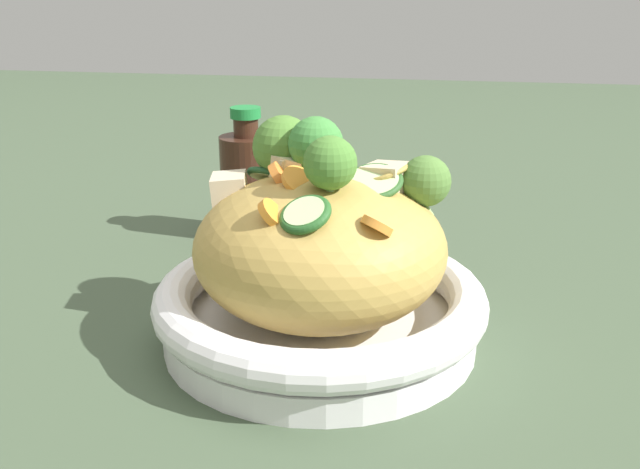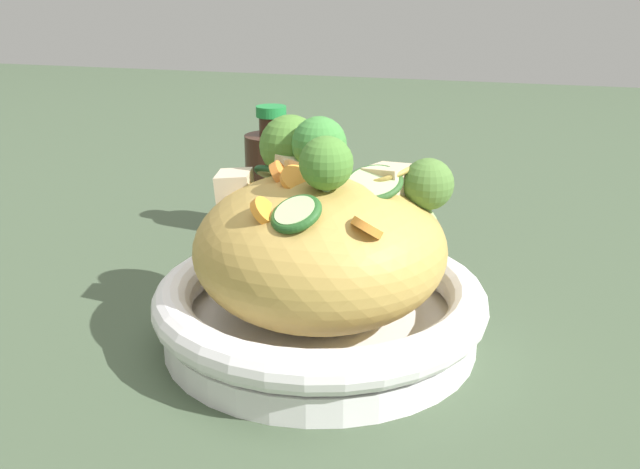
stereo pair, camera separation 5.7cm
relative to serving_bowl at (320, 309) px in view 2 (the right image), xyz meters
name	(u,v)px [view 2 (the right image)]	position (x,y,z in m)	size (l,w,h in m)	color
ground_plane	(320,340)	(0.00, 0.00, -0.03)	(3.00, 3.00, 0.00)	#41513A
serving_bowl	(320,309)	(0.00, 0.00, 0.00)	(0.26, 0.26, 0.05)	white
noodle_heap	(320,248)	(0.00, 0.00, 0.05)	(0.19, 0.19, 0.12)	tan
broccoli_florets	(329,157)	(0.02, 0.00, 0.12)	(0.12, 0.17, 0.07)	#A4B778
carrot_coins	(332,193)	(-0.01, -0.01, 0.10)	(0.15, 0.12, 0.04)	orange
zucchini_slices	(321,190)	(-0.01, 0.00, 0.10)	(0.15, 0.14, 0.03)	beige
chicken_chunks	(305,177)	(0.02, 0.02, 0.10)	(0.05, 0.16, 0.04)	beige
soy_sauce_bottle	(273,181)	(0.23, 0.12, 0.03)	(0.06, 0.06, 0.14)	#381E14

